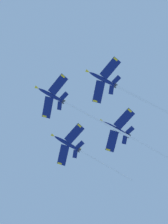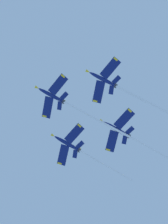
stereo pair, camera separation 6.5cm
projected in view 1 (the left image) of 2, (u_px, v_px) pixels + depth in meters
jet_lead at (66, 103)px, 177.52m from camera, size 23.02×39.76×12.11m
jet_left_wing at (121, 88)px, 171.96m from camera, size 21.97×37.14×11.49m
jet_right_wing at (78, 150)px, 180.23m from camera, size 21.73×34.71×10.02m
jet_slot at (127, 135)px, 175.23m from camera, size 21.59×34.57×10.41m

